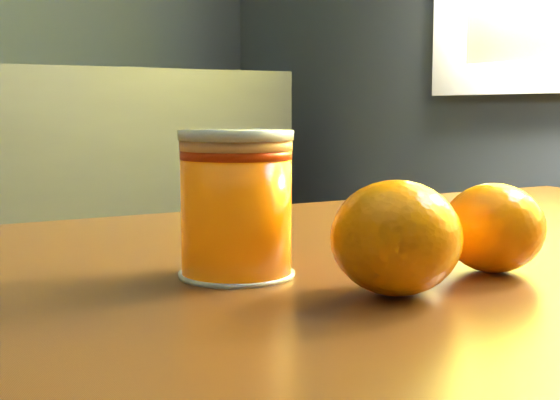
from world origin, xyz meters
TOP-DOWN VIEW (x-y plane):
  - table at (1.02, -0.01)m, footprint 0.94×0.66m
  - juice_glass at (0.84, 0.00)m, footprint 0.07×0.07m
  - orange_front at (0.90, -0.09)m, footprint 0.08×0.08m
  - orange_back at (1.00, -0.07)m, footprint 0.07×0.07m

SIDE VIEW (x-z plane):
  - table at x=1.02m, z-range 0.26..0.97m
  - orange_back at x=1.00m, z-range 0.70..0.76m
  - orange_front at x=0.90m, z-range 0.70..0.77m
  - juice_glass at x=0.84m, z-range 0.71..0.80m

